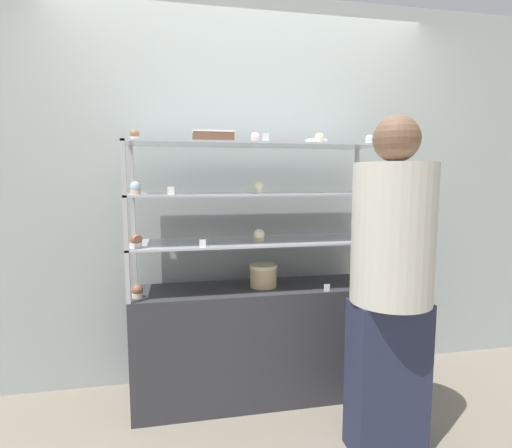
# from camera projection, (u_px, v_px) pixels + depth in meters

# --- Properties ---
(ground_plane) EXTENTS (20.00, 20.00, 0.00)m
(ground_plane) POSITION_uv_depth(u_px,v_px,m) (256.00, 396.00, 2.58)
(ground_plane) COLOR gray
(back_wall) EXTENTS (8.00, 0.05, 2.60)m
(back_wall) POSITION_uv_depth(u_px,v_px,m) (246.00, 192.00, 2.76)
(back_wall) COLOR #A8B2AD
(back_wall) RESTS_ON ground_plane
(display_base) EXTENTS (1.51, 0.40, 0.72)m
(display_base) POSITION_uv_depth(u_px,v_px,m) (256.00, 342.00, 2.53)
(display_base) COLOR #333338
(display_base) RESTS_ON ground_plane
(display_riser_lower) EXTENTS (1.51, 0.40, 0.29)m
(display_riser_lower) POSITION_uv_depth(u_px,v_px,m) (256.00, 243.00, 2.46)
(display_riser_lower) COLOR #B7B7BC
(display_riser_lower) RESTS_ON display_base
(display_riser_middle) EXTENTS (1.51, 0.40, 0.29)m
(display_riser_middle) POSITION_uv_depth(u_px,v_px,m) (256.00, 196.00, 2.42)
(display_riser_middle) COLOR #B7B7BC
(display_riser_middle) RESTS_ON display_riser_lower
(display_riser_upper) EXTENTS (1.51, 0.40, 0.29)m
(display_riser_upper) POSITION_uv_depth(u_px,v_px,m) (256.00, 147.00, 2.39)
(display_riser_upper) COLOR #B7B7BC
(display_riser_upper) RESTS_ON display_riser_middle
(layer_cake_centerpiece) EXTENTS (0.17, 0.17, 0.14)m
(layer_cake_centerpiece) POSITION_uv_depth(u_px,v_px,m) (263.00, 275.00, 2.49)
(layer_cake_centerpiece) COLOR #DBBC84
(layer_cake_centerpiece) RESTS_ON display_base
(sheet_cake_frosted) EXTENTS (0.24, 0.15, 0.07)m
(sheet_cake_frosted) POSITION_uv_depth(u_px,v_px,m) (213.00, 137.00, 2.31)
(sheet_cake_frosted) COLOR brown
(sheet_cake_frosted) RESTS_ON display_riser_upper
(cupcake_0) EXTENTS (0.06, 0.06, 0.08)m
(cupcake_0) POSITION_uv_depth(u_px,v_px,m) (137.00, 291.00, 2.27)
(cupcake_0) COLOR beige
(cupcake_0) RESTS_ON display_base
(cupcake_1) EXTENTS (0.06, 0.06, 0.08)m
(cupcake_1) POSITION_uv_depth(u_px,v_px,m) (368.00, 280.00, 2.52)
(cupcake_1) COLOR beige
(cupcake_1) RESTS_ON display_base
(price_tag_0) EXTENTS (0.04, 0.00, 0.04)m
(price_tag_0) POSITION_uv_depth(u_px,v_px,m) (327.00, 288.00, 2.39)
(price_tag_0) COLOR white
(price_tag_0) RESTS_ON display_base
(cupcake_2) EXTENTS (0.07, 0.07, 0.08)m
(cupcake_2) POSITION_uv_depth(u_px,v_px,m) (136.00, 241.00, 2.21)
(cupcake_2) COLOR white
(cupcake_2) RESTS_ON display_riser_lower
(cupcake_3) EXTENTS (0.07, 0.07, 0.08)m
(cupcake_3) POSITION_uv_depth(u_px,v_px,m) (259.00, 236.00, 2.40)
(cupcake_3) COLOR #CCB28C
(cupcake_3) RESTS_ON display_riser_lower
(cupcake_4) EXTENTS (0.07, 0.07, 0.08)m
(cupcake_4) POSITION_uv_depth(u_px,v_px,m) (365.00, 233.00, 2.51)
(cupcake_4) COLOR #CCB28C
(cupcake_4) RESTS_ON display_riser_lower
(price_tag_1) EXTENTS (0.04, 0.00, 0.04)m
(price_tag_1) POSITION_uv_depth(u_px,v_px,m) (203.00, 244.00, 2.21)
(price_tag_1) COLOR white
(price_tag_1) RESTS_ON display_riser_lower
(cupcake_5) EXTENTS (0.06, 0.06, 0.07)m
(cupcake_5) POSITION_uv_depth(u_px,v_px,m) (135.00, 188.00, 2.25)
(cupcake_5) COLOR #CCB28C
(cupcake_5) RESTS_ON display_riser_middle
(cupcake_6) EXTENTS (0.06, 0.06, 0.07)m
(cupcake_6) POSITION_uv_depth(u_px,v_px,m) (259.00, 188.00, 2.34)
(cupcake_6) COLOR beige
(cupcake_6) RESTS_ON display_riser_middle
(cupcake_7) EXTENTS (0.06, 0.06, 0.07)m
(cupcake_7) POSITION_uv_depth(u_px,v_px,m) (365.00, 187.00, 2.50)
(cupcake_7) COLOR white
(cupcake_7) RESTS_ON display_riser_middle
(price_tag_2) EXTENTS (0.04, 0.00, 0.04)m
(price_tag_2) POSITION_uv_depth(u_px,v_px,m) (171.00, 191.00, 2.15)
(price_tag_2) COLOR white
(price_tag_2) RESTS_ON display_riser_middle
(cupcake_8) EXTENTS (0.05, 0.05, 0.06)m
(cupcake_8) POSITION_uv_depth(u_px,v_px,m) (135.00, 135.00, 2.20)
(cupcake_8) COLOR beige
(cupcake_8) RESTS_ON display_riser_upper
(cupcake_9) EXTENTS (0.05, 0.05, 0.06)m
(cupcake_9) POSITION_uv_depth(u_px,v_px,m) (255.00, 138.00, 2.34)
(cupcake_9) COLOR #CCB28C
(cupcake_9) RESTS_ON display_riser_upper
(cupcake_10) EXTENTS (0.05, 0.05, 0.06)m
(cupcake_10) POSITION_uv_depth(u_px,v_px,m) (319.00, 138.00, 2.36)
(cupcake_10) COLOR beige
(cupcake_10) RESTS_ON display_riser_upper
(cupcake_11) EXTENTS (0.05, 0.05, 0.06)m
(cupcake_11) POSITION_uv_depth(u_px,v_px,m) (370.00, 140.00, 2.47)
(cupcake_11) COLOR beige
(cupcake_11) RESTS_ON display_riser_upper
(price_tag_3) EXTENTS (0.04, 0.00, 0.04)m
(price_tag_3) POSITION_uv_depth(u_px,v_px,m) (266.00, 137.00, 2.21)
(price_tag_3) COLOR white
(price_tag_3) RESTS_ON display_riser_upper
(donut_glazed) EXTENTS (0.13, 0.13, 0.03)m
(donut_glazed) POSITION_uv_depth(u_px,v_px,m) (316.00, 142.00, 2.42)
(donut_glazed) COLOR #EFE5CC
(donut_glazed) RESTS_ON display_riser_upper
(customer_figure) EXTENTS (0.40, 0.40, 1.70)m
(customer_figure) POSITION_uv_depth(u_px,v_px,m) (391.00, 278.00, 1.97)
(customer_figure) COLOR #282D47
(customer_figure) RESTS_ON ground_plane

